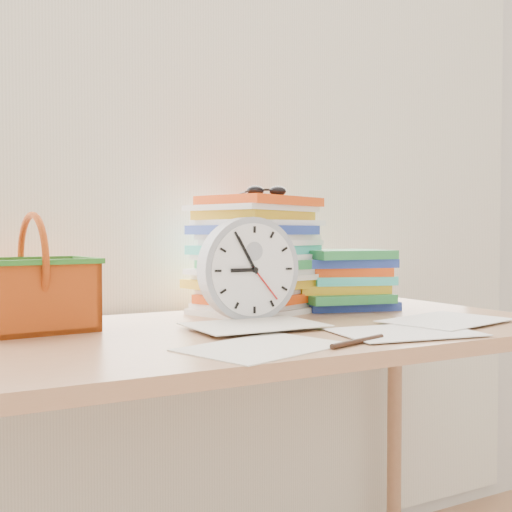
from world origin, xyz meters
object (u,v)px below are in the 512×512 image
clock (249,269)px  basket (33,273)px  desk (255,362)px  book_stack (345,280)px  paper_stack (256,255)px

clock → basket: size_ratio=0.99×
desk → basket: size_ratio=5.82×
clock → basket: 0.47m
book_stack → desk: bearing=-155.3°
book_stack → clock: bearing=-167.0°
desk → paper_stack: paper_stack is taller
clock → basket: same height
desk → book_stack: book_stack is taller
clock → book_stack: 0.34m
clock → basket: bearing=170.0°
desk → paper_stack: 0.34m
clock → book_stack: clock is taller
desk → clock: 0.22m
paper_stack → clock: (-0.09, -0.13, -0.03)m
paper_stack → clock: paper_stack is taller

